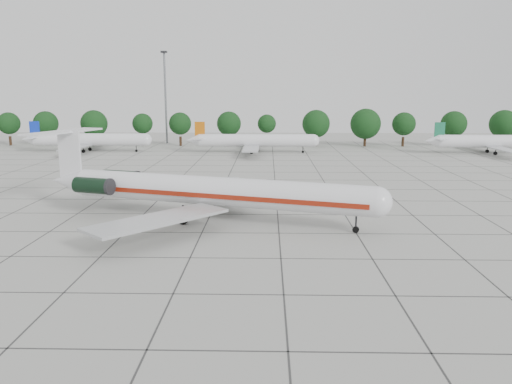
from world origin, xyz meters
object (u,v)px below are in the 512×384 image
(main_airliner, at_px, (198,190))
(bg_airliner_c, at_px, (255,141))
(floodlight_mast, at_px, (165,92))
(bg_airliner_b, at_px, (89,140))
(bg_airliner_d, at_px, (496,142))

(main_airliner, bearing_deg, bg_airliner_c, 102.79)
(main_airliner, distance_m, floodlight_mast, 89.47)
(bg_airliner_c, relative_size, floodlight_mast, 1.11)
(floodlight_mast, bearing_deg, bg_airliner_b, -124.22)
(bg_airliner_b, height_order, bg_airliner_c, same)
(floodlight_mast, bearing_deg, main_airliner, -76.44)
(bg_airliner_b, bearing_deg, main_airliner, -61.34)
(bg_airliner_b, bearing_deg, bg_airliner_c, -1.62)
(bg_airliner_c, distance_m, bg_airliner_d, 56.53)
(main_airliner, relative_size, bg_airliner_b, 1.45)
(bg_airliner_d, bearing_deg, main_airliner, -134.33)
(main_airliner, relative_size, floodlight_mast, 1.60)
(main_airliner, bearing_deg, floodlight_mast, 120.81)
(main_airliner, xyz_separation_m, bg_airliner_d, (61.49, 62.93, -0.54))
(bg_airliner_d, bearing_deg, bg_airliner_b, 178.87)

